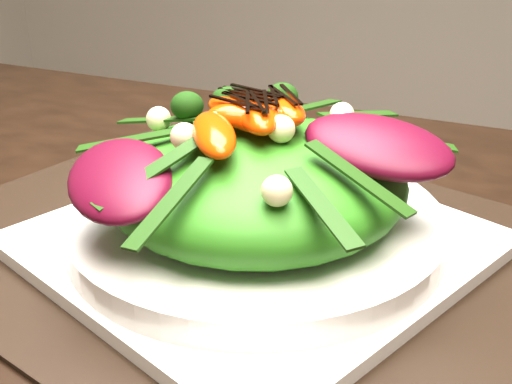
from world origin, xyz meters
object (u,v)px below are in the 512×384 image
at_px(lettuce_mound, 256,181).
at_px(orange_segment, 258,118).
at_px(placemat, 256,251).
at_px(salad_bowl, 256,223).
at_px(plate_base, 256,242).

bearing_deg(lettuce_mound, orange_segment, 102.91).
distance_m(placemat, salad_bowl, 0.02).
distance_m(salad_bowl, lettuce_mound, 0.03).
bearing_deg(salad_bowl, orange_segment, 102.91).
distance_m(plate_base, orange_segment, 0.09).
height_order(lettuce_mound, orange_segment, orange_segment).
distance_m(plate_base, lettuce_mound, 0.05).
bearing_deg(orange_segment, placemat, -77.09).
bearing_deg(salad_bowl, placemat, 0.00).
xyz_separation_m(placemat, plate_base, (0.00, 0.00, 0.01)).
distance_m(plate_base, salad_bowl, 0.02).
bearing_deg(orange_segment, lettuce_mound, -77.09).
relative_size(lettuce_mound, orange_segment, 3.23).
xyz_separation_m(lettuce_mound, orange_segment, (-0.00, 0.01, 0.04)).
height_order(plate_base, salad_bowl, salad_bowl).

